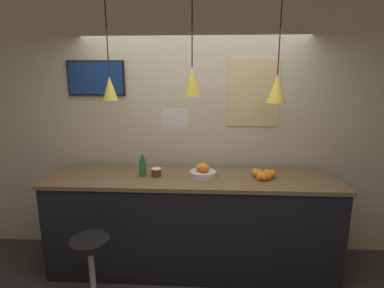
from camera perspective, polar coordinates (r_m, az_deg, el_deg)
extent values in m
cube|color=beige|center=(3.48, 0.43, 2.54)|extent=(8.00, 0.06, 2.90)
cube|color=black|center=(3.34, 0.00, -15.13)|extent=(2.97, 0.68, 1.01)
cube|color=brown|center=(3.13, 0.00, -6.62)|extent=(3.01, 0.72, 0.04)
cylinder|color=#B7B7BC|center=(3.03, -18.41, -22.90)|extent=(0.05, 0.05, 0.62)
cylinder|color=black|center=(2.85, -18.91, -17.28)|extent=(0.34, 0.34, 0.06)
cylinder|color=beige|center=(3.11, 2.10, -5.77)|extent=(0.27, 0.27, 0.07)
sphere|color=orange|center=(3.13, 2.10, -4.25)|extent=(0.08, 0.08, 0.08)
sphere|color=orange|center=(3.04, 2.22, -4.69)|extent=(0.09, 0.09, 0.09)
sphere|color=orange|center=(3.14, 2.25, -4.21)|extent=(0.07, 0.07, 0.07)
sphere|color=orange|center=(3.08, 2.70, -4.56)|extent=(0.07, 0.07, 0.07)
sphere|color=orange|center=(3.08, 1.46, -4.51)|extent=(0.08, 0.08, 0.08)
sphere|color=orange|center=(3.10, 13.67, -6.06)|extent=(0.08, 0.08, 0.08)
sphere|color=orange|center=(3.19, 15.01, -5.54)|extent=(0.08, 0.08, 0.08)
sphere|color=orange|center=(3.09, 13.63, -6.15)|extent=(0.08, 0.08, 0.08)
sphere|color=orange|center=(3.19, 14.53, -5.52)|extent=(0.08, 0.08, 0.08)
sphere|color=orange|center=(3.22, 14.08, -5.37)|extent=(0.08, 0.08, 0.08)
sphere|color=orange|center=(3.09, 12.77, -6.12)|extent=(0.07, 0.07, 0.07)
sphere|color=orange|center=(3.15, 13.01, -5.80)|extent=(0.07, 0.07, 0.07)
sphere|color=orange|center=(3.18, 12.67, -5.48)|extent=(0.08, 0.08, 0.08)
sphere|color=orange|center=(3.15, 12.96, -5.72)|extent=(0.08, 0.08, 0.08)
sphere|color=orange|center=(3.11, 14.29, -6.08)|extent=(0.07, 0.07, 0.07)
sphere|color=orange|center=(3.18, 12.20, -5.39)|extent=(0.09, 0.09, 0.09)
sphere|color=orange|center=(3.20, 11.97, -5.30)|extent=(0.09, 0.09, 0.09)
sphere|color=orange|center=(3.14, 13.41, -5.77)|extent=(0.08, 0.08, 0.08)
sphere|color=orange|center=(3.16, 12.97, -5.72)|extent=(0.07, 0.07, 0.07)
cylinder|color=#286B33|center=(3.16, -9.37, -4.47)|extent=(0.07, 0.07, 0.18)
cylinder|color=#286B33|center=(3.13, -9.45, -2.45)|extent=(0.03, 0.03, 0.05)
cylinder|color=#562D19|center=(3.15, -6.82, -5.46)|extent=(0.10, 0.10, 0.08)
cylinder|color=white|center=(3.14, -6.84, -4.69)|extent=(0.10, 0.10, 0.01)
cylinder|color=black|center=(3.14, -15.91, 19.02)|extent=(0.01, 0.01, 0.73)
cone|color=yellow|center=(3.12, -15.36, 10.18)|extent=(0.15, 0.15, 0.24)
sphere|color=#F9EFCC|center=(3.13, -15.26, 8.38)|extent=(0.04, 0.04, 0.04)
cylinder|color=black|center=(3.00, 0.02, 20.63)|extent=(0.01, 0.01, 0.65)
cone|color=yellow|center=(2.97, 0.01, 11.77)|extent=(0.15, 0.15, 0.28)
sphere|color=#F9EFCC|center=(2.97, 0.01, 9.49)|extent=(0.04, 0.04, 0.04)
cylinder|color=black|center=(3.06, 16.42, 19.30)|extent=(0.01, 0.01, 0.72)
cone|color=yellow|center=(3.04, 15.84, 10.06)|extent=(0.19, 0.19, 0.27)
sphere|color=#F9EFCC|center=(3.04, 15.71, 7.94)|extent=(0.04, 0.04, 0.04)
cube|color=black|center=(3.60, -17.79, 11.86)|extent=(0.65, 0.04, 0.39)
cube|color=navy|center=(3.58, -17.90, 11.85)|extent=(0.62, 0.01, 0.36)
cube|color=white|center=(2.71, -3.26, 5.02)|extent=(0.24, 0.01, 0.17)
cube|color=#DBBC84|center=(3.42, 11.62, 9.50)|extent=(0.57, 0.01, 0.74)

